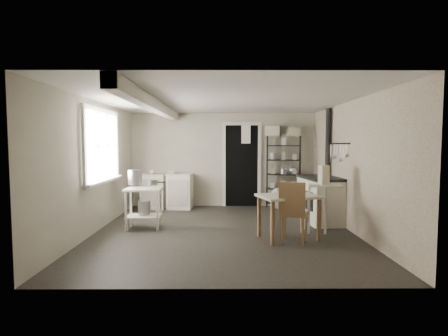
{
  "coord_description": "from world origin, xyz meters",
  "views": [
    {
      "loc": [
        -0.04,
        -6.13,
        1.55
      ],
      "look_at": [
        0.0,
        0.3,
        1.1
      ],
      "focal_mm": 28.0,
      "sensor_mm": 36.0,
      "label": 1
    }
  ],
  "objects_px": {
    "stockpot": "(135,177)",
    "work_table": "(288,215)",
    "prep_table": "(144,207)",
    "shelf_rack": "(283,168)",
    "chair": "(294,212)",
    "flour_sack": "(278,199)",
    "stove": "(321,200)",
    "base_cabinets": "(167,189)"
  },
  "relations": [
    {
      "from": "shelf_rack",
      "to": "stockpot",
      "type": "bearing_deg",
      "value": -135.92
    },
    {
      "from": "prep_table",
      "to": "work_table",
      "type": "bearing_deg",
      "value": -15.2
    },
    {
      "from": "base_cabinets",
      "to": "shelf_rack",
      "type": "height_order",
      "value": "shelf_rack"
    },
    {
      "from": "work_table",
      "to": "chair",
      "type": "bearing_deg",
      "value": -80.19
    },
    {
      "from": "stockpot",
      "to": "base_cabinets",
      "type": "xyz_separation_m",
      "value": [
        0.27,
        1.98,
        -0.48
      ]
    },
    {
      "from": "prep_table",
      "to": "stockpot",
      "type": "xyz_separation_m",
      "value": [
        -0.16,
        0.03,
        0.54
      ]
    },
    {
      "from": "shelf_rack",
      "to": "work_table",
      "type": "height_order",
      "value": "shelf_rack"
    },
    {
      "from": "stockpot",
      "to": "work_table",
      "type": "xyz_separation_m",
      "value": [
        2.67,
        -0.72,
        -0.56
      ]
    },
    {
      "from": "base_cabinets",
      "to": "shelf_rack",
      "type": "bearing_deg",
      "value": 6.96
    },
    {
      "from": "work_table",
      "to": "flour_sack",
      "type": "distance_m",
      "value": 2.62
    },
    {
      "from": "flour_sack",
      "to": "stockpot",
      "type": "bearing_deg",
      "value": -147.16
    },
    {
      "from": "stove",
      "to": "chair",
      "type": "height_order",
      "value": "chair"
    },
    {
      "from": "shelf_rack",
      "to": "work_table",
      "type": "distance_m",
      "value": 2.91
    },
    {
      "from": "work_table",
      "to": "chair",
      "type": "xyz_separation_m",
      "value": [
        0.04,
        -0.23,
        0.1
      ]
    },
    {
      "from": "prep_table",
      "to": "shelf_rack",
      "type": "relative_size",
      "value": 0.43
    },
    {
      "from": "prep_table",
      "to": "base_cabinets",
      "type": "relative_size",
      "value": 0.58
    },
    {
      "from": "prep_table",
      "to": "shelf_rack",
      "type": "bearing_deg",
      "value": 36.26
    },
    {
      "from": "prep_table",
      "to": "shelf_rack",
      "type": "xyz_separation_m",
      "value": [
        2.92,
        2.14,
        0.55
      ]
    },
    {
      "from": "shelf_rack",
      "to": "chair",
      "type": "xyz_separation_m",
      "value": [
        -0.37,
        -3.05,
        -0.46
      ]
    },
    {
      "from": "shelf_rack",
      "to": "flour_sack",
      "type": "bearing_deg",
      "value": -114.55
    },
    {
      "from": "flour_sack",
      "to": "stove",
      "type": "bearing_deg",
      "value": -66.19
    },
    {
      "from": "base_cabinets",
      "to": "flour_sack",
      "type": "distance_m",
      "value": 2.67
    },
    {
      "from": "stockpot",
      "to": "flour_sack",
      "type": "bearing_deg",
      "value": 32.84
    },
    {
      "from": "base_cabinets",
      "to": "chair",
      "type": "xyz_separation_m",
      "value": [
        2.44,
        -2.93,
        0.02
      ]
    },
    {
      "from": "base_cabinets",
      "to": "prep_table",
      "type": "bearing_deg",
      "value": -88.69
    },
    {
      "from": "base_cabinets",
      "to": "work_table",
      "type": "relative_size",
      "value": 1.35
    },
    {
      "from": "base_cabinets",
      "to": "flour_sack",
      "type": "bearing_deg",
      "value": 2.4
    },
    {
      "from": "shelf_rack",
      "to": "chair",
      "type": "distance_m",
      "value": 3.11
    },
    {
      "from": "stove",
      "to": "flour_sack",
      "type": "distance_m",
      "value": 1.53
    },
    {
      "from": "base_cabinets",
      "to": "work_table",
      "type": "xyz_separation_m",
      "value": [
        2.4,
        -2.7,
        -0.08
      ]
    },
    {
      "from": "shelf_rack",
      "to": "stove",
      "type": "xyz_separation_m",
      "value": [
        0.47,
        -1.61,
        -0.51
      ]
    },
    {
      "from": "base_cabinets",
      "to": "stove",
      "type": "xyz_separation_m",
      "value": [
        3.27,
        -1.48,
        -0.02
      ]
    },
    {
      "from": "base_cabinets",
      "to": "work_table",
      "type": "bearing_deg",
      "value": -43.92
    },
    {
      "from": "stockpot",
      "to": "chair",
      "type": "height_order",
      "value": "stockpot"
    },
    {
      "from": "flour_sack",
      "to": "base_cabinets",
      "type": "bearing_deg",
      "value": 178.0
    },
    {
      "from": "shelf_rack",
      "to": "chair",
      "type": "relative_size",
      "value": 1.79
    },
    {
      "from": "stove",
      "to": "chair",
      "type": "relative_size",
      "value": 1.17
    },
    {
      "from": "flour_sack",
      "to": "work_table",
      "type": "bearing_deg",
      "value": -95.68
    },
    {
      "from": "work_table",
      "to": "flour_sack",
      "type": "height_order",
      "value": "work_table"
    },
    {
      "from": "prep_table",
      "to": "stove",
      "type": "xyz_separation_m",
      "value": [
        3.38,
        0.53,
        0.04
      ]
    },
    {
      "from": "shelf_rack",
      "to": "flour_sack",
      "type": "height_order",
      "value": "shelf_rack"
    },
    {
      "from": "shelf_rack",
      "to": "stove",
      "type": "height_order",
      "value": "shelf_rack"
    }
  ]
}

